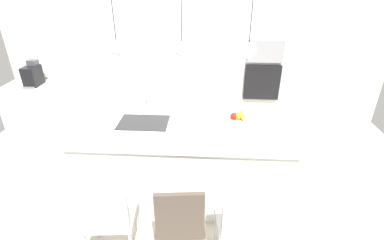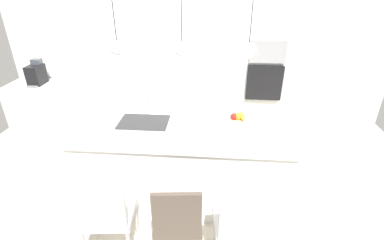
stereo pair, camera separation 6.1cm
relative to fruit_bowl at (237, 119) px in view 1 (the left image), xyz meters
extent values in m
plane|color=beige|center=(-0.61, -0.05, -0.99)|extent=(6.60, 6.60, 0.00)
cube|color=white|center=(-0.61, 1.60, 0.31)|extent=(6.00, 0.10, 2.60)
cube|color=white|center=(-0.61, -0.05, -0.55)|extent=(2.31, 1.04, 0.89)
cube|color=white|center=(-0.61, -0.05, -0.08)|extent=(2.37, 1.10, 0.06)
cube|color=#2D2D30|center=(-1.06, -0.05, -0.05)|extent=(0.56, 0.40, 0.02)
cylinder|color=silver|center=(-1.06, 0.19, 0.06)|extent=(0.02, 0.02, 0.22)
cylinder|color=silver|center=(-1.06, 0.11, 0.16)|extent=(0.02, 0.16, 0.02)
cylinder|color=beige|center=(0.00, 0.00, -0.02)|extent=(0.28, 0.28, 0.06)
sphere|color=red|center=(-0.04, -0.01, 0.04)|extent=(0.08, 0.08, 0.08)
sphere|color=orange|center=(0.00, -0.01, 0.04)|extent=(0.09, 0.09, 0.09)
ellipsoid|color=yellow|center=(0.05, -0.01, 0.06)|extent=(0.06, 0.19, 0.08)
cube|color=white|center=(-3.01, 1.23, -0.55)|extent=(1.10, 0.60, 0.89)
cube|color=black|center=(-3.07, 1.23, 0.04)|extent=(0.20, 0.28, 0.30)
cube|color=gray|center=(-3.07, 1.06, -0.09)|extent=(0.16, 0.08, 0.02)
cube|color=#4C515B|center=(-3.07, 1.31, 0.23)|extent=(0.14, 0.11, 0.08)
cube|color=#9E9EA3|center=(0.52, 1.53, 0.41)|extent=(0.54, 0.08, 0.34)
cube|color=black|center=(0.52, 1.53, -0.09)|extent=(0.56, 0.08, 0.56)
cube|color=silver|center=(-1.21, -0.98, -0.52)|extent=(0.50, 0.47, 0.06)
cube|color=silver|center=(-1.19, -1.17, -0.31)|extent=(0.44, 0.08, 0.36)
cylinder|color=#B2B2B7|center=(-1.02, -0.78, -0.77)|extent=(0.04, 0.04, 0.44)
cylinder|color=#B2B2B7|center=(-1.42, -0.81, -0.77)|extent=(0.04, 0.04, 0.44)
cube|color=brown|center=(-0.56, -0.98, -0.56)|extent=(0.47, 0.45, 0.06)
cube|color=brown|center=(-0.54, -1.16, -0.31)|extent=(0.41, 0.08, 0.44)
cylinder|color=#B2B2B7|center=(-0.39, -0.79, -0.79)|extent=(0.04, 0.04, 0.41)
cylinder|color=#B2B2B7|center=(-0.76, -0.82, -0.79)|extent=(0.04, 0.04, 0.41)
cube|color=silver|center=(0.01, -0.98, -0.55)|extent=(0.52, 0.46, 0.06)
cube|color=silver|center=(0.03, -1.16, -0.32)|extent=(0.45, 0.09, 0.40)
cylinder|color=#B2B2B7|center=(0.19, -0.78, -0.79)|extent=(0.04, 0.04, 0.41)
cylinder|color=#B2B2B7|center=(-0.22, -0.83, -0.79)|extent=(0.04, 0.04, 0.41)
sphere|color=silver|center=(-1.26, -0.05, 0.78)|extent=(0.16, 0.16, 0.16)
cylinder|color=black|center=(-1.26, -0.05, 1.16)|extent=(0.01, 0.01, 0.60)
sphere|color=silver|center=(-0.61, -0.05, 0.78)|extent=(0.16, 0.16, 0.16)
cylinder|color=black|center=(-0.61, -0.05, 1.16)|extent=(0.01, 0.01, 0.60)
sphere|color=silver|center=(0.05, -0.05, 0.78)|extent=(0.16, 0.16, 0.16)
cylinder|color=black|center=(0.05, -0.05, 1.16)|extent=(0.01, 0.01, 0.60)
camera|label=1|loc=(-0.33, -2.88, 1.44)|focal=26.78mm
camera|label=2|loc=(-0.27, -2.88, 1.44)|focal=26.78mm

